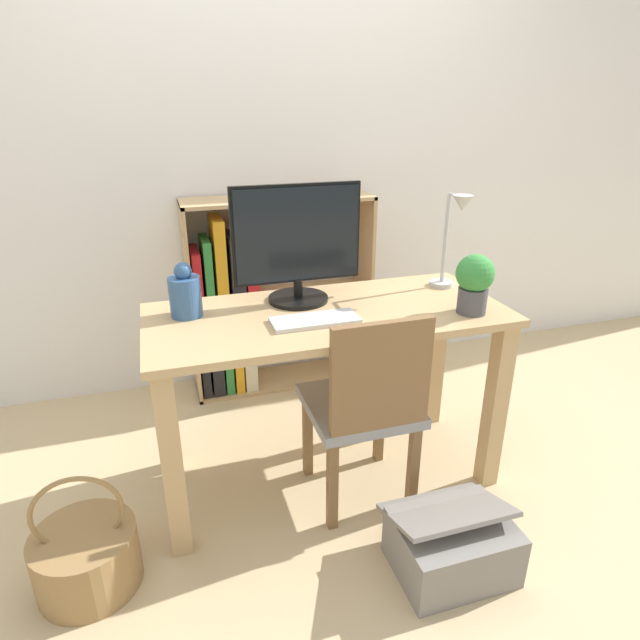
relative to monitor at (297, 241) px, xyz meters
name	(u,v)px	position (x,y,z in m)	size (l,w,h in m)	color
ground_plane	(327,473)	(0.08, -0.15, -0.99)	(10.00, 10.00, 0.00)	#CCB284
wall_back	(265,138)	(0.08, 0.89, 0.31)	(8.00, 0.05, 2.60)	white
desk	(328,348)	(0.08, -0.15, -0.39)	(1.35, 0.60, 0.75)	tan
monitor	(297,241)	(0.00, 0.00, 0.00)	(0.50, 0.24, 0.45)	black
keyboard	(315,320)	(0.00, -0.24, -0.23)	(0.31, 0.13, 0.02)	silver
vase	(185,294)	(-0.43, -0.03, -0.15)	(0.12, 0.12, 0.20)	#33598C
desk_lamp	(453,233)	(0.63, -0.07, 0.00)	(0.10, 0.19, 0.40)	#B7B7BC
potted_plant	(474,281)	(0.58, -0.32, -0.12)	(0.14, 0.14, 0.22)	#4C4C51
chair	(366,404)	(0.16, -0.35, -0.54)	(0.40, 0.40, 0.82)	gray
bookshelf	(245,305)	(-0.10, 0.71, -0.51)	(0.96, 0.28, 1.03)	tan
basket	(87,556)	(-0.84, -0.45, -0.87)	(0.33, 0.33, 0.43)	#997547
storage_box	(452,543)	(0.32, -0.75, -0.88)	(0.39, 0.35, 0.26)	gray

